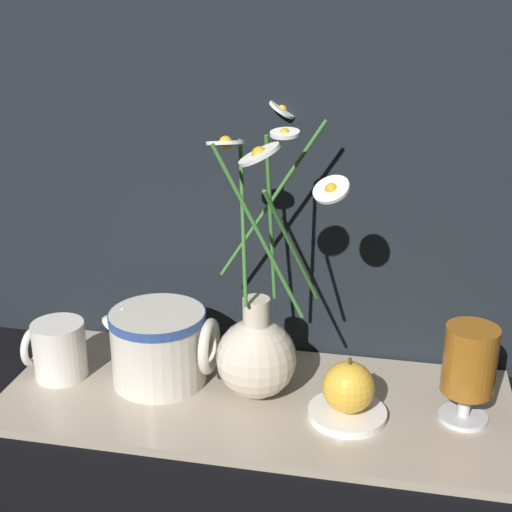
% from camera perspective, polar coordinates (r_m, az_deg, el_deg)
% --- Properties ---
extents(ground_plane, '(6.00, 6.00, 0.00)m').
position_cam_1_polar(ground_plane, '(0.96, -0.06, -11.76)').
color(ground_plane, black).
extents(shelf, '(0.66, 0.27, 0.01)m').
position_cam_1_polar(shelf, '(0.96, -0.06, -11.46)').
color(shelf, tan).
rests_on(shelf, ground_plane).
extents(vase_with_flowers, '(0.18, 0.28, 0.36)m').
position_cam_1_polar(vase_with_flowers, '(0.92, 0.29, -7.28)').
color(vase_with_flowers, beige).
rests_on(vase_with_flowers, shelf).
extents(yellow_mug, '(0.08, 0.07, 0.08)m').
position_cam_1_polar(yellow_mug, '(1.02, -15.62, -7.26)').
color(yellow_mug, silver).
rests_on(yellow_mug, shelf).
extents(ceramic_pitcher, '(0.15, 0.13, 0.11)m').
position_cam_1_polar(ceramic_pitcher, '(0.97, -7.71, -6.92)').
color(ceramic_pitcher, beige).
rests_on(ceramic_pitcher, shelf).
extents(tea_glass, '(0.06, 0.06, 0.13)m').
position_cam_1_polar(tea_glass, '(0.90, 16.70, -8.34)').
color(tea_glass, silver).
rests_on(tea_glass, shelf).
extents(saucer_plate, '(0.10, 0.10, 0.01)m').
position_cam_1_polar(saucer_plate, '(0.92, 7.30, -12.38)').
color(saucer_plate, white).
rests_on(saucer_plate, shelf).
extents(orange_fruit, '(0.06, 0.06, 0.07)m').
position_cam_1_polar(orange_fruit, '(0.90, 7.41, -10.37)').
color(orange_fruit, gold).
rests_on(orange_fruit, saucer_plate).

